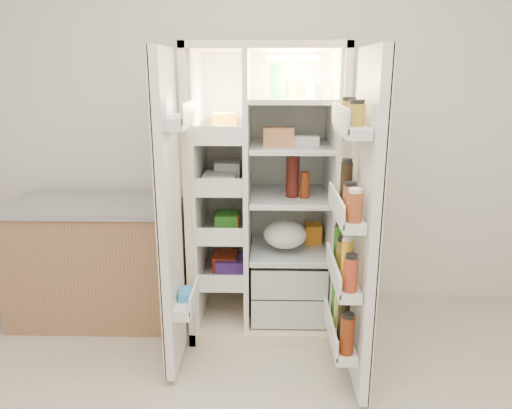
{
  "coord_description": "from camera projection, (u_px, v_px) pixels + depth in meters",
  "views": [
    {
      "loc": [
        0.02,
        -1.38,
        1.66
      ],
      "look_at": [
        -0.05,
        1.25,
        0.92
      ],
      "focal_mm": 34.0,
      "sensor_mm": 36.0,
      "label": 1
    }
  ],
  "objects": [
    {
      "name": "kitchen_counter",
      "position": [
        97.0,
        260.0,
        3.27
      ],
      "size": [
        1.13,
        0.6,
        0.82
      ],
      "color": "#966A4B",
      "rests_on": "floor"
    },
    {
      "name": "freezer_door",
      "position": [
        170.0,
        219.0,
        2.56
      ],
      "size": [
        0.15,
        0.4,
        1.72
      ],
      "color": "silver",
      "rests_on": "floor"
    },
    {
      "name": "wall_back",
      "position": [
        266.0,
        115.0,
        3.34
      ],
      "size": [
        4.0,
        0.02,
        2.7
      ],
      "primitive_type": "cube",
      "color": "silver",
      "rests_on": "floor"
    },
    {
      "name": "refrigerator",
      "position": [
        268.0,
        214.0,
        3.17
      ],
      "size": [
        0.92,
        0.7,
        1.8
      ],
      "color": "beige",
      "rests_on": "floor"
    },
    {
      "name": "fridge_door",
      "position": [
        359.0,
        229.0,
        2.45
      ],
      "size": [
        0.17,
        0.58,
        1.72
      ],
      "color": "silver",
      "rests_on": "floor"
    }
  ]
}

